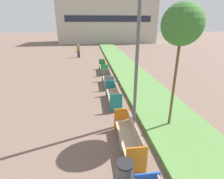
{
  "coord_description": "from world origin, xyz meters",
  "views": [
    {
      "loc": [
        -0.3,
        1.57,
        4.15
      ],
      "look_at": [
        0.9,
        10.82,
        0.6
      ],
      "focal_mm": 28.0,
      "sensor_mm": 36.0,
      "label": 1
    }
  ],
  "objects_px": {
    "litter_bin": "(125,176)",
    "sapling_tree_near": "(182,25)",
    "bench_grey_frame": "(108,80)",
    "street_lamp_post": "(138,32)",
    "bench_teal_frame": "(114,96)",
    "bench_green_frame": "(104,68)",
    "pedestrian_walking": "(78,51)",
    "bench_orange_frame": "(129,138)"
  },
  "relations": [
    {
      "from": "street_lamp_post",
      "to": "pedestrian_walking",
      "type": "bearing_deg",
      "value": 101.09
    },
    {
      "from": "bench_grey_frame",
      "to": "pedestrian_walking",
      "type": "height_order",
      "value": "pedestrian_walking"
    },
    {
      "from": "bench_teal_frame",
      "to": "sapling_tree_near",
      "type": "distance_m",
      "value": 5.02
    },
    {
      "from": "litter_bin",
      "to": "street_lamp_post",
      "type": "distance_m",
      "value": 4.85
    },
    {
      "from": "litter_bin",
      "to": "sapling_tree_near",
      "type": "xyz_separation_m",
      "value": [
        2.45,
        2.68,
        3.65
      ]
    },
    {
      "from": "bench_green_frame",
      "to": "sapling_tree_near",
      "type": "relative_size",
      "value": 0.51
    },
    {
      "from": "bench_grey_frame",
      "to": "bench_green_frame",
      "type": "distance_m",
      "value": 3.67
    },
    {
      "from": "bench_grey_frame",
      "to": "sapling_tree_near",
      "type": "xyz_separation_m",
      "value": [
        1.98,
        -5.67,
        3.72
      ]
    },
    {
      "from": "sapling_tree_near",
      "to": "pedestrian_walking",
      "type": "bearing_deg",
      "value": 105.09
    },
    {
      "from": "bench_green_frame",
      "to": "sapling_tree_near",
      "type": "xyz_separation_m",
      "value": [
        1.98,
        -9.34,
        3.71
      ]
    },
    {
      "from": "bench_grey_frame",
      "to": "litter_bin",
      "type": "height_order",
      "value": "bench_grey_frame"
    },
    {
      "from": "bench_green_frame",
      "to": "pedestrian_walking",
      "type": "height_order",
      "value": "pedestrian_walking"
    },
    {
      "from": "bench_green_frame",
      "to": "street_lamp_post",
      "type": "height_order",
      "value": "street_lamp_post"
    },
    {
      "from": "sapling_tree_near",
      "to": "bench_teal_frame",
      "type": "bearing_deg",
      "value": 125.83
    },
    {
      "from": "bench_orange_frame",
      "to": "street_lamp_post",
      "type": "distance_m",
      "value": 3.88
    },
    {
      "from": "bench_orange_frame",
      "to": "litter_bin",
      "type": "distance_m",
      "value": 1.69
    },
    {
      "from": "bench_orange_frame",
      "to": "litter_bin",
      "type": "height_order",
      "value": "bench_orange_frame"
    },
    {
      "from": "bench_grey_frame",
      "to": "litter_bin",
      "type": "bearing_deg",
      "value": -93.23
    },
    {
      "from": "bench_green_frame",
      "to": "bench_orange_frame",
      "type": "bearing_deg",
      "value": -90.0
    },
    {
      "from": "bench_teal_frame",
      "to": "bench_green_frame",
      "type": "distance_m",
      "value": 6.6
    },
    {
      "from": "bench_teal_frame",
      "to": "litter_bin",
      "type": "distance_m",
      "value": 5.44
    },
    {
      "from": "bench_teal_frame",
      "to": "street_lamp_post",
      "type": "relative_size",
      "value": 0.31
    },
    {
      "from": "sapling_tree_near",
      "to": "pedestrian_walking",
      "type": "distance_m",
      "value": 17.88
    },
    {
      "from": "litter_bin",
      "to": "sapling_tree_near",
      "type": "height_order",
      "value": "sapling_tree_near"
    },
    {
      "from": "bench_green_frame",
      "to": "street_lamp_post",
      "type": "distance_m",
      "value": 9.41
    },
    {
      "from": "bench_grey_frame",
      "to": "bench_green_frame",
      "type": "bearing_deg",
      "value": 89.91
    },
    {
      "from": "bench_grey_frame",
      "to": "bench_green_frame",
      "type": "height_order",
      "value": "same"
    },
    {
      "from": "sapling_tree_near",
      "to": "bench_orange_frame",
      "type": "bearing_deg",
      "value": -151.98
    },
    {
      "from": "litter_bin",
      "to": "bench_teal_frame",
      "type": "bearing_deg",
      "value": 85.01
    },
    {
      "from": "bench_teal_frame",
      "to": "bench_green_frame",
      "type": "xyz_separation_m",
      "value": [
        0.0,
        6.6,
        0.01
      ]
    },
    {
      "from": "bench_green_frame",
      "to": "bench_grey_frame",
      "type": "bearing_deg",
      "value": -90.09
    },
    {
      "from": "litter_bin",
      "to": "pedestrian_walking",
      "type": "relative_size",
      "value": 0.52
    },
    {
      "from": "bench_orange_frame",
      "to": "street_lamp_post",
      "type": "height_order",
      "value": "street_lamp_post"
    },
    {
      "from": "bench_orange_frame",
      "to": "bench_green_frame",
      "type": "xyz_separation_m",
      "value": [
        0.0,
        10.39,
        0.0
      ]
    },
    {
      "from": "street_lamp_post",
      "to": "bench_green_frame",
      "type": "bearing_deg",
      "value": 93.98
    },
    {
      "from": "bench_green_frame",
      "to": "street_lamp_post",
      "type": "bearing_deg",
      "value": -86.02
    },
    {
      "from": "litter_bin",
      "to": "street_lamp_post",
      "type": "bearing_deg",
      "value": 71.71
    },
    {
      "from": "litter_bin",
      "to": "sapling_tree_near",
      "type": "bearing_deg",
      "value": 47.51
    },
    {
      "from": "bench_orange_frame",
      "to": "bench_teal_frame",
      "type": "relative_size",
      "value": 1.1
    },
    {
      "from": "bench_teal_frame",
      "to": "litter_bin",
      "type": "bearing_deg",
      "value": -94.99
    },
    {
      "from": "bench_grey_frame",
      "to": "pedestrian_walking",
      "type": "xyz_separation_m",
      "value": [
        -2.6,
        11.3,
        0.48
      ]
    },
    {
      "from": "bench_grey_frame",
      "to": "sapling_tree_near",
      "type": "relative_size",
      "value": 0.41
    }
  ]
}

